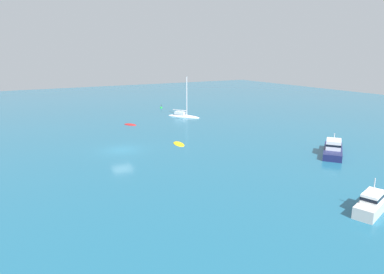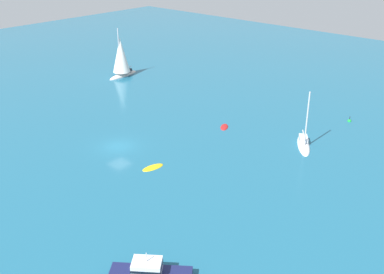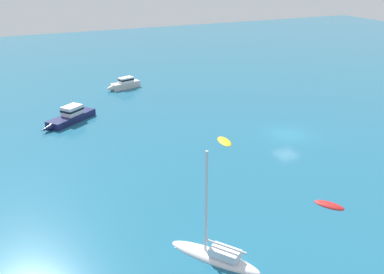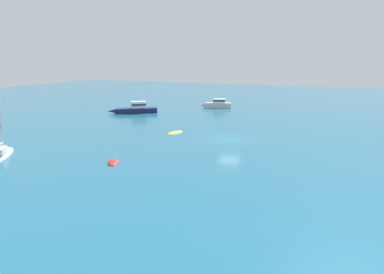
% 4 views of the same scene
% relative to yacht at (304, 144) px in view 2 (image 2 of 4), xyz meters
% --- Properties ---
extents(ground_plane, '(167.76, 167.76, 0.00)m').
position_rel_yacht_xyz_m(ground_plane, '(-16.19, 17.39, -0.20)').
color(ground_plane, '#1E607F').
extents(yacht, '(6.18, 4.91, 7.85)m').
position_rel_yacht_xyz_m(yacht, '(0.00, 0.00, 0.00)').
color(yacht, white).
rests_on(yacht, ground).
extents(launch, '(6.03, 7.28, 2.64)m').
position_rel_yacht_xyz_m(launch, '(-30.31, -3.83, 0.47)').
color(launch, '#191E4C').
rests_on(launch, ground).
extents(ketch, '(7.32, 3.63, 9.53)m').
position_rel_yacht_xyz_m(ketch, '(4.49, 41.13, 3.09)').
color(ketch, silver).
rests_on(ketch, ground).
extents(dinghy, '(2.59, 2.14, 0.40)m').
position_rel_yacht_xyz_m(dinghy, '(-2.17, 11.25, -0.20)').
color(dinghy, '#B21E1E').
rests_on(dinghy, ground).
extents(tender, '(2.94, 1.60, 0.32)m').
position_rel_yacht_xyz_m(tender, '(-17.21, 9.95, -0.20)').
color(tender, yellow).
rests_on(tender, ground).
extents(channel_buoy, '(0.56, 0.56, 1.01)m').
position_rel_yacht_xyz_m(channel_buoy, '(11.71, -0.83, -0.20)').
color(channel_buoy, green).
rests_on(channel_buoy, ground).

